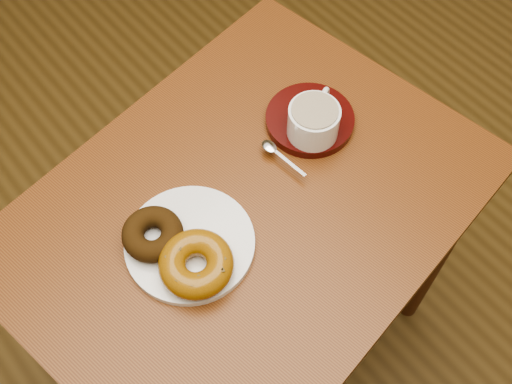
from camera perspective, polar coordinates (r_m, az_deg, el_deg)
ground at (r=1.80m, az=-8.40°, el=-12.68°), size 6.00×6.00×0.00m
cafe_table at (r=1.18m, az=-0.75°, el=-4.02°), size 0.89×0.72×0.75m
donut_plate at (r=1.04m, az=-5.90°, el=-4.58°), size 0.26×0.26×0.01m
donut_cinnamon at (r=1.03m, az=-9.18°, el=-3.70°), size 0.13×0.13×0.04m
donut_caramel at (r=1.00m, az=-5.34°, el=-6.38°), size 0.15×0.15×0.04m
saucer at (r=1.17m, az=4.80°, el=6.42°), size 0.19×0.19×0.02m
coffee_cup at (r=1.12m, az=5.17°, el=6.37°), size 0.11×0.09×0.06m
teaspoon at (r=1.11m, az=1.52°, el=3.80°), size 0.02×0.10×0.01m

